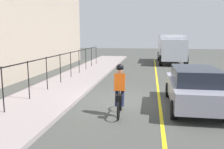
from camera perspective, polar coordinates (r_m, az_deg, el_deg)
The scene contains 7 objects.
ground_plane at distance 10.38m, azimuth 2.28°, elevation -6.31°, with size 80.00×80.00×0.00m, color #40423D.
lane_line_centre at distance 10.32m, azimuth 11.19°, elevation -6.56°, with size 36.00×0.12×0.01m, color yellow.
sidewalk at distance 11.27m, azimuth -15.20°, elevation -4.97°, with size 40.00×3.20×0.15m, color gray.
iron_fence at distance 12.10m, azimuth -15.24°, elevation 2.05°, with size 21.44×0.04×1.60m.
cyclist_lead at distance 8.37m, azimuth 1.84°, elevation -3.73°, with size 1.71×0.37×1.83m.
patrol_sedan at distance 9.83m, azimuth 18.80°, elevation -2.77°, with size 4.40×1.93×1.58m.
box_truck_background at distance 25.02m, azimuth 13.87°, elevation 6.26°, with size 6.72×2.56×2.78m.
Camera 1 is at (-9.92, -1.20, 2.82)m, focal length 38.67 mm.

